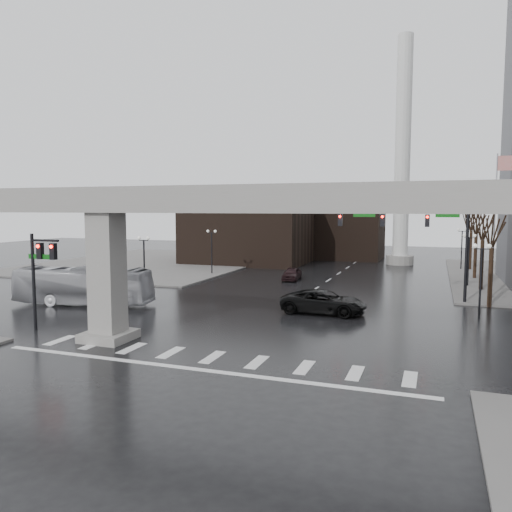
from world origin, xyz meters
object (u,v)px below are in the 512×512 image
at_px(pickup_truck, 324,302).
at_px(city_bus, 83,286).
at_px(signal_mast_arm, 416,230).
at_px(far_car, 292,274).

bearing_deg(pickup_truck, city_bus, 101.08).
height_order(signal_mast_arm, far_car, signal_mast_arm).
bearing_deg(far_car, signal_mast_arm, -36.08).
distance_m(signal_mast_arm, pickup_truck, 10.76).
bearing_deg(far_car, city_bus, -126.31).
xyz_separation_m(pickup_truck, city_bus, (-18.37, -3.19, 0.67)).
xyz_separation_m(city_bus, far_car, (11.68, 18.54, -0.84)).
height_order(pickup_truck, city_bus, city_bus).
relative_size(pickup_truck, far_car, 1.53).
xyz_separation_m(signal_mast_arm, far_car, (-12.63, 7.89, -5.15)).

